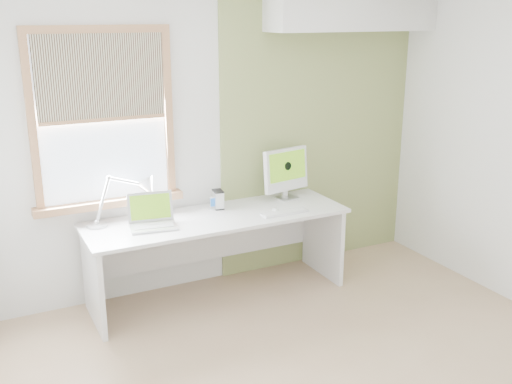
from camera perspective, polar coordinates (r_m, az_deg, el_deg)
room at (r=3.72m, az=7.26°, el=0.26°), size 4.04×3.54×2.64m
accent_wall at (r=5.67m, az=5.96°, el=6.02°), size 2.00×0.02×2.60m
soffit at (r=5.54m, az=9.12°, el=17.10°), size 1.60×0.40×0.42m
window at (r=4.84m, az=-14.35°, el=6.69°), size 1.20×0.14×1.42m
desk at (r=5.09m, az=-3.96°, el=-4.16°), size 2.20×0.70×0.73m
desk_lamp at (r=4.99m, az=-11.16°, el=-0.02°), size 0.71×0.36×0.39m
laptop at (r=4.79m, az=-9.90°, el=-2.45°), size 0.40×0.34×0.25m
phone_dock at (r=5.11m, az=-4.15°, el=-1.34°), size 0.07×0.07×0.12m
external_drive at (r=5.14m, az=-3.64°, el=-0.70°), size 0.09×0.13×0.16m
imac at (r=5.37m, az=2.87°, el=2.05°), size 0.47×0.19×0.46m
keyboard at (r=5.02m, az=2.76°, el=-1.96°), size 0.41×0.12×0.02m
mouse at (r=5.05m, az=1.88°, el=-1.76°), size 0.08×0.11×0.03m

